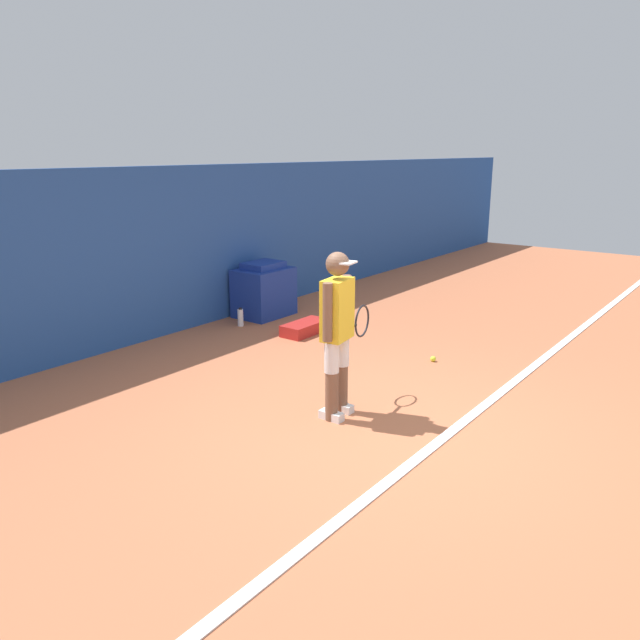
{
  "coord_description": "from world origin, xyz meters",
  "views": [
    {
      "loc": [
        -4.58,
        -2.67,
        2.49
      ],
      "look_at": [
        -0.03,
        0.76,
        0.93
      ],
      "focal_mm": 35.0,
      "sensor_mm": 36.0,
      "label": 1
    }
  ],
  "objects": [
    {
      "name": "equipment_bag",
      "position": [
        1.97,
        2.54,
        0.08
      ],
      "size": [
        0.73,
        0.34,
        0.16
      ],
      "color": "#B2231E",
      "rests_on": "ground_plane"
    },
    {
      "name": "ground_plane",
      "position": [
        0.0,
        0.0,
        0.0
      ],
      "size": [
        24.0,
        24.0,
        0.0
      ],
      "primitive_type": "plane",
      "color": "#B76642"
    },
    {
      "name": "back_wall",
      "position": [
        0.0,
        4.07,
        1.14
      ],
      "size": [
        24.0,
        0.1,
        2.28
      ],
      "color": "#234C99",
      "rests_on": "ground_plane"
    },
    {
      "name": "covered_chair",
      "position": [
        2.35,
        3.65,
        0.4
      ],
      "size": [
        0.84,
        0.64,
        0.84
      ],
      "color": "navy",
      "rests_on": "ground_plane"
    },
    {
      "name": "tennis_player",
      "position": [
        -0.02,
        0.57,
        0.88
      ],
      "size": [
        0.97,
        0.31,
        1.6
      ],
      "rotation": [
        0.0,
        0.0,
        0.16
      ],
      "color": "brown",
      "rests_on": "ground_plane"
    },
    {
      "name": "court_baseline",
      "position": [
        0.0,
        -0.49,
        0.01
      ],
      "size": [
        21.6,
        0.1,
        0.01
      ],
      "color": "white",
      "rests_on": "ground_plane"
    },
    {
      "name": "water_bottle",
      "position": [
        1.7,
        3.53,
        0.13
      ],
      "size": [
        0.08,
        0.08,
        0.27
      ],
      "color": "white",
      "rests_on": "ground_plane"
    },
    {
      "name": "tennis_ball",
      "position": [
        1.97,
        0.55,
        0.03
      ],
      "size": [
        0.07,
        0.07,
        0.07
      ],
      "color": "#D1E533",
      "rests_on": "ground_plane"
    }
  ]
}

